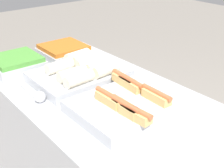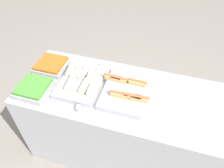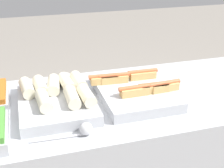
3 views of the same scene
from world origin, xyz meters
TOP-DOWN VIEW (x-y plane):
  - tray_hotdogs at (-0.00, 0.00)m, footprint 0.41×0.46m
  - tray_wraps at (-0.38, 0.01)m, footprint 0.33×0.45m
  - tray_side_front at (-0.72, -0.19)m, footprint 0.26×0.26m
  - tray_side_back at (-0.72, 0.11)m, footprint 0.26×0.26m
  - serving_spoon_near at (-0.31, -0.26)m, footprint 0.25×0.05m
  - serving_spoon_far at (-0.31, 0.26)m, footprint 0.26×0.05m

SIDE VIEW (x-z plane):
  - serving_spoon_far at x=-0.31m, z-range 0.89..0.94m
  - serving_spoon_near at x=-0.31m, z-range 0.89..0.94m
  - tray_hotdogs at x=0.00m, z-range 0.88..0.98m
  - tray_side_front at x=-0.72m, z-range 0.89..0.97m
  - tray_side_back at x=-0.72m, z-range 0.89..0.97m
  - tray_wraps at x=-0.38m, z-range 0.88..0.99m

